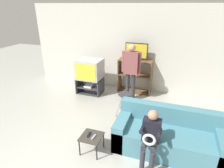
# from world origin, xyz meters

# --- Properties ---
(wall_back) EXTENTS (6.40, 0.06, 2.60)m
(wall_back) POSITION_xyz_m (0.00, 4.18, 1.30)
(wall_back) COLOR beige
(wall_back) RESTS_ON ground_plane
(tv_stand) EXTENTS (0.76, 0.53, 0.48)m
(tv_stand) POSITION_xyz_m (-0.94, 3.42, 0.23)
(tv_stand) COLOR #38383D
(tv_stand) RESTS_ON ground_plane
(television_main) EXTENTS (0.72, 0.63, 0.58)m
(television_main) POSITION_xyz_m (-0.93, 3.44, 0.77)
(television_main) COLOR #B2B2B7
(television_main) RESTS_ON tv_stand
(media_shelf) EXTENTS (1.02, 0.38, 1.05)m
(media_shelf) POSITION_xyz_m (0.35, 3.92, 0.53)
(media_shelf) COLOR brown
(media_shelf) RESTS_ON ground_plane
(television_flat) EXTENTS (0.66, 0.20, 0.50)m
(television_flat) POSITION_xyz_m (0.36, 3.94, 1.28)
(television_flat) COLOR black
(television_flat) RESTS_ON media_shelf
(folding_stool) EXTENTS (0.38, 0.40, 0.57)m
(folding_stool) POSITION_xyz_m (0.42, 2.54, 0.46)
(folding_stool) COLOR #99999E
(folding_stool) RESTS_ON ground_plane
(snack_table) EXTENTS (0.39, 0.39, 0.35)m
(snack_table) POSITION_xyz_m (0.19, 1.08, 0.30)
(snack_table) COLOR #38332D
(snack_table) RESTS_ON ground_plane
(remote_control_black) EXTENTS (0.05, 0.15, 0.02)m
(remote_control_black) POSITION_xyz_m (0.13, 1.10, 0.36)
(remote_control_black) COLOR black
(remote_control_black) RESTS_ON snack_table
(remote_control_white) EXTENTS (0.05, 0.15, 0.02)m
(remote_control_white) POSITION_xyz_m (0.24, 1.06, 0.36)
(remote_control_white) COLOR gray
(remote_control_white) RESTS_ON snack_table
(couch) EXTENTS (1.96, 0.81, 0.80)m
(couch) POSITION_xyz_m (1.52, 1.61, 0.29)
(couch) COLOR teal
(couch) RESTS_ON ground_plane
(person_standing_adult) EXTENTS (0.53, 0.20, 1.63)m
(person_standing_adult) POSITION_xyz_m (0.36, 3.34, 0.99)
(person_standing_adult) COLOR #2D2D33
(person_standing_adult) RESTS_ON ground_plane
(person_seated_child) EXTENTS (0.33, 0.43, 1.02)m
(person_seated_child) POSITION_xyz_m (1.24, 1.14, 0.61)
(person_seated_child) COLOR #2D2D38
(person_seated_child) RESTS_ON ground_plane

